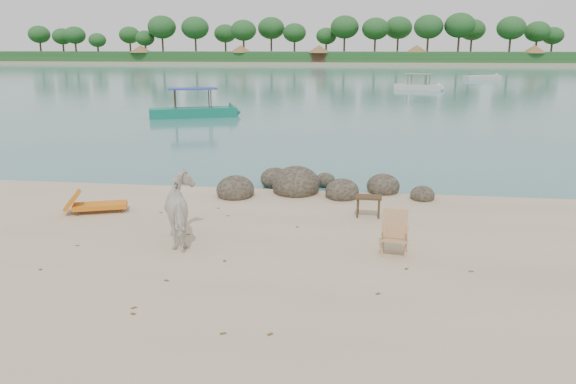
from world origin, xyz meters
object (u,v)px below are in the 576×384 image
(boulders, at_px, (306,187))
(lounge_chair, at_px, (100,204))
(cow, at_px, (184,210))
(deck_chair, at_px, (395,235))
(boat_near, at_px, (192,93))
(side_table, at_px, (368,208))

(boulders, relative_size, lounge_chair, 3.68)
(cow, distance_m, deck_chair, 4.65)
(cow, distance_m, boat_near, 23.91)
(boulders, relative_size, deck_chair, 7.01)
(boat_near, bearing_deg, lounge_chair, -101.72)
(cow, bearing_deg, lounge_chair, -59.44)
(lounge_chair, distance_m, deck_chair, 7.87)
(boulders, distance_m, deck_chair, 5.47)
(deck_chair, bearing_deg, lounge_chair, 173.38)
(boulders, bearing_deg, side_table, -50.66)
(cow, relative_size, lounge_chair, 1.04)
(cow, height_order, boat_near, boat_near)
(lounge_chair, relative_size, boat_near, 0.28)
(cow, bearing_deg, deck_chair, 151.43)
(boulders, bearing_deg, lounge_chair, -151.81)
(deck_chair, bearing_deg, side_table, 110.53)
(boulders, distance_m, boat_near, 20.37)
(side_table, height_order, lounge_chair, side_table)
(deck_chair, xyz_separation_m, boat_near, (-11.48, 23.10, 1.03))
(side_table, distance_m, boat_near, 23.20)
(boat_near, bearing_deg, side_table, -84.11)
(deck_chair, height_order, boat_near, boat_near)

